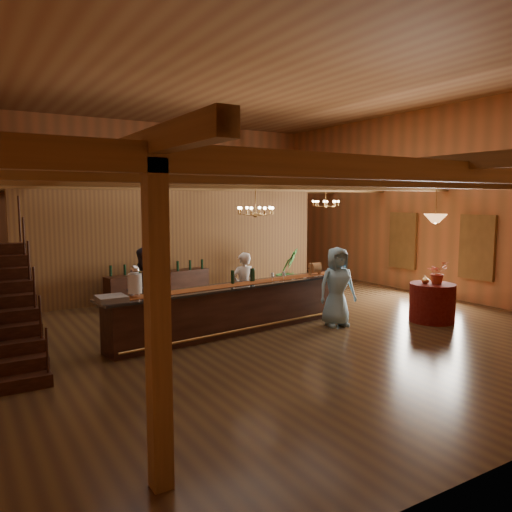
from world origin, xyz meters
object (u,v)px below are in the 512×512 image
chandelier_left (256,210)px  staff_second (144,291)px  backbar_shelf (159,288)px  round_table (432,303)px  raffle_drum (315,268)px  chandelier_right (326,203)px  beverage_dispenser (135,282)px  pendant_lamp (435,218)px  tasting_bar (238,308)px  bartender (243,287)px  guest (337,287)px  floor_plant (288,271)px

chandelier_left → staff_second: bearing=166.3°
backbar_shelf → round_table: 7.09m
raffle_drum → backbar_shelf: (-2.63, 3.53, -0.77)m
raffle_drum → chandelier_right: chandelier_right is taller
beverage_dispenser → pendant_lamp: bearing=-11.5°
chandelier_right → beverage_dispenser: bearing=-156.7°
chandelier_left → raffle_drum: bearing=-2.2°
backbar_shelf → pendant_lamp: size_ratio=3.35×
tasting_bar → staff_second: staff_second is taller
backbar_shelf → chandelier_left: chandelier_left is taller
chandelier_left → tasting_bar: bearing=-155.4°
raffle_drum → backbar_shelf: size_ratio=0.11×
tasting_bar → staff_second: size_ratio=3.36×
chandelier_right → bartender: 4.87m
chandelier_right → guest: size_ratio=0.45×
chandelier_right → staff_second: size_ratio=0.44×
chandelier_left → bartender: size_ratio=0.50×
backbar_shelf → chandelier_right: chandelier_right is taller
tasting_bar → guest: bearing=-25.3°
bartender → floor_plant: bartender is taller
tasting_bar → beverage_dispenser: (-2.31, -0.22, 0.79)m
tasting_bar → pendant_lamp: pendant_lamp is taller
staff_second → beverage_dispenser: bearing=35.7°
chandelier_right → staff_second: bearing=-163.5°
raffle_drum → chandelier_right: bearing=47.0°
chandelier_right → floor_plant: chandelier_right is taller
backbar_shelf → guest: (2.54, -4.46, 0.47)m
raffle_drum → chandelier_left: chandelier_left is taller
staff_second → raffle_drum: bearing=142.8°
bartender → staff_second: (-2.36, 0.09, 0.11)m
backbar_shelf → chandelier_left: size_ratio=3.76×
pendant_lamp → bartender: bearing=147.7°
round_table → floor_plant: 4.62m
round_table → beverage_dispenser: bearing=168.5°
raffle_drum → floor_plant: 2.98m
beverage_dispenser → staff_second: bearing=63.8°
chandelier_right → bartender: (-4.02, -1.98, -1.91)m
backbar_shelf → tasting_bar: bearing=-93.6°
tasting_bar → backbar_shelf: bearing=89.2°
pendant_lamp → bartender: (-3.71, 2.35, -1.60)m
backbar_shelf → pendant_lamp: (4.69, -5.32, 1.98)m
raffle_drum → guest: (-0.10, -0.94, -0.31)m
round_table → chandelier_right: (0.31, 4.32, 2.27)m
tasting_bar → guest: 2.29m
bartender → staff_second: bearing=-0.2°
round_table → staff_second: 6.56m
tasting_bar → chandelier_left: bearing=17.8°
pendant_lamp → staff_second: pendant_lamp is taller
raffle_drum → bartender: size_ratio=0.21×
beverage_dispenser → pendant_lamp: 6.83m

